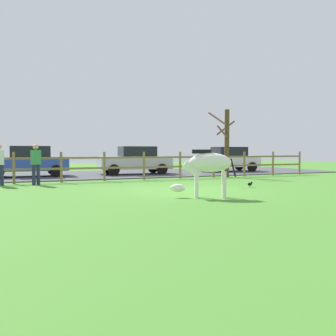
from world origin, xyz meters
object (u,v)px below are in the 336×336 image
parked_car_blue (28,161)px  parked_car_white (227,159)px  zebra (207,166)px  crow_on_grass (250,184)px  visitor_right_of_tree (36,162)px  bare_tree (226,141)px  parked_car_silver (135,160)px

parked_car_blue → parked_car_white: size_ratio=0.97×
zebra → parked_car_blue: size_ratio=0.44×
crow_on_grass → visitor_right_of_tree: visitor_right_of_tree is taller
parked_car_blue → zebra: bearing=-68.5°
zebra → crow_on_grass: (3.03, 2.07, -0.80)m
bare_tree → parked_car_blue: (-9.43, 3.85, -1.01)m
bare_tree → parked_car_blue: bearing=157.8°
zebra → crow_on_grass: size_ratio=8.37×
bare_tree → parked_car_white: size_ratio=0.84×
parked_car_white → visitor_right_of_tree: visitor_right_of_tree is taller
parked_car_white → crow_on_grass: bearing=-117.9°
bare_tree → parked_car_silver: 5.26m
parked_car_white → visitor_right_of_tree: bearing=-158.7°
crow_on_grass → parked_car_blue: 11.49m
parked_car_blue → parked_car_silver: (5.68, -0.31, 0.00)m
parked_car_blue → parked_car_silver: 5.68m
crow_on_grass → parked_car_white: 10.17m
bare_tree → parked_car_blue: 10.24m
crow_on_grass → bare_tree: bearing=67.0°
zebra → parked_car_white: 13.50m
bare_tree → visitor_right_of_tree: (-9.39, -0.70, -0.94)m
bare_tree → zebra: 8.77m
parked_car_silver → visitor_right_of_tree: size_ratio=2.51×
parked_car_blue → parked_car_silver: size_ratio=0.98×
bare_tree → parked_car_silver: size_ratio=0.85×
parked_car_blue → parked_car_white: 12.07m
bare_tree → parked_car_white: 4.89m
zebra → visitor_right_of_tree: 7.64m
parked_car_silver → visitor_right_of_tree: (-5.64, -4.25, 0.06)m
visitor_right_of_tree → parked_car_white: bearing=21.3°
zebra → parked_car_blue: (-4.29, 10.90, -0.08)m
crow_on_grass → parked_car_silver: size_ratio=0.05×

